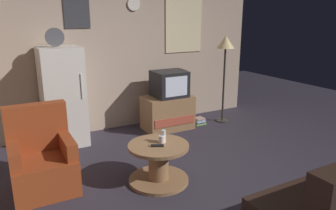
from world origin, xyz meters
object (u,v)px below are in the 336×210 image
Objects in this scene: standing_lamp at (225,49)px; armchair at (42,161)px; fridge at (63,97)px; tv_stand at (168,113)px; coffee_table at (159,163)px; crt_tv at (169,84)px; mug_ceramic_white at (162,139)px; book_stack at (199,121)px; wine_glass at (164,136)px; remote_control at (157,146)px.

armchair is (-3.34, -0.98, -1.02)m from standing_lamp.
fridge is 1.78m from tv_stand.
fridge reaches higher than coffee_table.
tv_stand is at bearing 178.38° from crt_tv.
coffee_table is at bearing -155.59° from mug_ceramic_white.
armchair is 4.42× the size of book_stack.
standing_lamp reaches higher than mug_ceramic_white.
wine_glass is 2.19m from book_stack.
crt_tv reaches higher than tv_stand.
mug_ceramic_white is at bearing -120.57° from tv_stand.
wine_glass is (0.81, -1.73, -0.20)m from fridge.
remote_control is 1.32m from armchair.
armchair is at bearing -111.95° from fridge.
armchair reaches higher than book_stack.
wine_glass is (-2.01, -1.44, -0.81)m from standing_lamp.
mug_ceramic_white reaches higher than remote_control.
coffee_table is (-0.99, -1.61, -0.05)m from tv_stand.
coffee_table is at bearing -157.81° from wine_glass.
tv_stand is 3.87× the size of book_stack.
tv_stand is at bearing 86.52° from remote_control.
armchair is at bearing -160.16° from book_stack.
wine_glass is at bearing -135.67° from book_stack.
mug_ceramic_white is at bearing -121.49° from crt_tv.
wine_glass is at bearing -64.78° from fridge.
book_stack is at bearing 43.94° from mug_ceramic_white.
fridge is 1.43m from armchair.
crt_tv is 0.75× the size of coffee_table.
armchair is at bearing 157.98° from coffee_table.
fridge is at bearing 68.05° from armchair.
standing_lamp is at bearing -6.79° from crt_tv.
book_stack is (2.34, -0.24, -0.70)m from fridge.
fridge is 1.11× the size of standing_lamp.
tv_stand is 2.49m from armchair.
armchair is at bearing -163.61° from standing_lamp.
wine_glass is 0.69× the size of book_stack.
remote_control is (-0.13, -0.08, -0.06)m from wine_glass.
book_stack is (1.52, 1.49, -0.49)m from wine_glass.
wine_glass is at bearing 17.79° from mug_ceramic_white.
standing_lamp reaches higher than coffee_table.
wine_glass reaches higher than coffee_table.
mug_ceramic_white reaches higher than coffee_table.
fridge is at bearing 174.88° from tv_stand.
standing_lamp is (1.08, -0.13, 0.55)m from crt_tv.
fridge is 2.46× the size of coffee_table.
coffee_table is 2.23m from book_stack.
standing_lamp is 2.61m from wine_glass.
standing_lamp is 2.64m from mug_ceramic_white.
crt_tv is 1.88m from mug_ceramic_white.
coffee_table is 4.80× the size of remote_control.
armchair is (-1.29, 0.47, -0.18)m from mug_ceramic_white.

